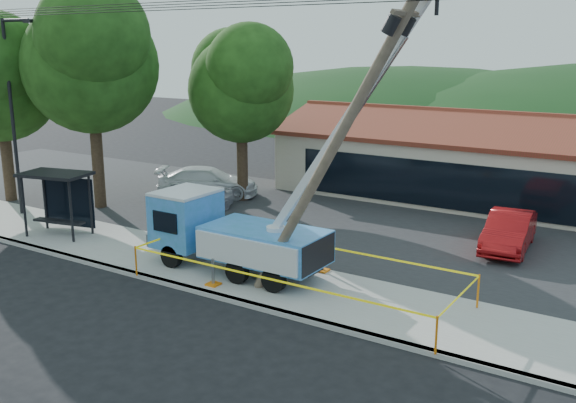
# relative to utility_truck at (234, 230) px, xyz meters

# --- Properties ---
(ground) EXTENTS (120.00, 120.00, 0.00)m
(ground) POSITION_rel_utility_truck_xyz_m (0.82, -4.19, -1.60)
(ground) COLOR black
(ground) RESTS_ON ground
(curb) EXTENTS (60.00, 0.25, 0.15)m
(curb) POSITION_rel_utility_truck_xyz_m (0.82, -2.09, -1.53)
(curb) COLOR #A4A19A
(curb) RESTS_ON ground
(sidewalk) EXTENTS (60.00, 4.00, 0.15)m
(sidewalk) POSITION_rel_utility_truck_xyz_m (0.82, -0.19, -1.53)
(sidewalk) COLOR #A4A19A
(sidewalk) RESTS_ON ground
(parking_lot) EXTENTS (60.00, 12.00, 0.10)m
(parking_lot) POSITION_rel_utility_truck_xyz_m (0.82, 7.81, -1.55)
(parking_lot) COLOR #28282B
(parking_lot) RESTS_ON ground
(strip_mall) EXTENTS (22.50, 8.53, 4.67)m
(strip_mall) POSITION_rel_utility_truck_xyz_m (4.82, 15.79, 0.28)
(strip_mall) COLOR beige
(strip_mall) RESTS_ON ground
(streetlight) EXTENTS (2.13, 0.22, 9.00)m
(streetlight) POSITION_rel_utility_truck_xyz_m (-12.96, 0.81, 3.70)
(streetlight) COLOR black
(streetlight) RESTS_ON ground
(tree_west_near) EXTENTS (7.56, 6.72, 10.80)m
(tree_west_near) POSITION_rel_utility_truck_xyz_m (-11.18, 3.81, 5.92)
(tree_west_near) COLOR #332316
(tree_west_near) RESTS_ON ground
(tree_lot) EXTENTS (6.30, 5.60, 8.94)m
(tree_lot) POSITION_rel_utility_truck_xyz_m (-6.18, 8.81, 4.61)
(tree_lot) COLOR #332316
(tree_lot) RESTS_ON ground
(hill_west) EXTENTS (78.40, 56.00, 28.00)m
(hill_west) POSITION_rel_utility_truck_xyz_m (-14.18, 50.81, -1.60)
(hill_west) COLOR #143715
(hill_west) RESTS_ON ground
(utility_truck) EXTENTS (10.27, 3.52, 9.45)m
(utility_truck) POSITION_rel_utility_truck_xyz_m (0.00, 0.00, 0.00)
(utility_truck) COLOR black
(utility_truck) RESTS_ON ground
(leaning_pole) EXTENTS (5.45, 1.76, 9.36)m
(leaning_pole) POSITION_rel_utility_truck_xyz_m (4.46, -0.84, 3.60)
(leaning_pole) COLOR brown
(leaning_pole) RESTS_ON ground
(bus_shelter) EXTENTS (3.05, 2.27, 2.64)m
(bus_shelter) POSITION_rel_utility_truck_xyz_m (-8.78, -0.36, 0.49)
(bus_shelter) COLOR black
(bus_shelter) RESTS_ON ground
(caution_tape) EXTENTS (10.74, 3.65, 1.05)m
(caution_tape) POSITION_rel_utility_truck_xyz_m (2.87, -0.50, -0.67)
(caution_tape) COLOR orange
(caution_tape) RESTS_ON ground
(car_silver) EXTENTS (1.89, 4.02, 1.33)m
(car_silver) POSITION_rel_utility_truck_xyz_m (-6.13, 5.43, -1.60)
(car_silver) COLOR #B0B1B8
(car_silver) RESTS_ON ground
(car_red) EXTENTS (1.96, 4.57, 1.46)m
(car_red) POSITION_rel_utility_truck_xyz_m (7.46, 7.76, -1.60)
(car_red) COLOR #A71012
(car_red) RESTS_ON ground
(car_white) EXTENTS (5.64, 4.37, 1.53)m
(car_white) POSITION_rel_utility_truck_xyz_m (-8.22, 8.48, -1.60)
(car_white) COLOR silver
(car_white) RESTS_ON ground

